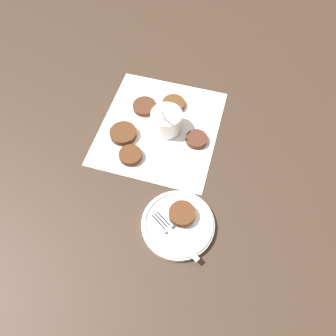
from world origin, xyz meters
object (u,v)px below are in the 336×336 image
(fritter_on_plate, at_px, (182,214))
(fork, at_px, (169,230))
(sauce_bowl, at_px, (166,122))
(serving_plate, at_px, (178,224))

(fritter_on_plate, bearing_deg, fork, 148.18)
(sauce_bowl, bearing_deg, serving_plate, -168.32)
(sauce_bowl, height_order, serving_plate, sauce_bowl)
(fritter_on_plate, height_order, fork, fritter_on_plate)
(serving_plate, xyz_separation_m, fritter_on_plate, (0.02, -0.01, 0.02))
(fritter_on_plate, relative_size, fork, 0.49)
(sauce_bowl, relative_size, fritter_on_plate, 1.95)
(serving_plate, relative_size, fritter_on_plate, 2.77)
(sauce_bowl, xyz_separation_m, serving_plate, (-0.29, -0.06, -0.02))
(fritter_on_plate, distance_m, fork, 0.05)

